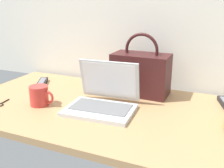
% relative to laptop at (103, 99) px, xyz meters
% --- Properties ---
extents(desk, '(1.60, 0.76, 0.03)m').
position_rel_laptop_xyz_m(desk, '(0.07, 0.02, -0.06)').
color(desk, tan).
rests_on(desk, ground).
extents(laptop, '(0.32, 0.29, 0.21)m').
position_rel_laptop_xyz_m(laptop, '(0.00, 0.00, 0.00)').
color(laptop, silver).
rests_on(laptop, desk).
extents(coffee_mug, '(0.13, 0.09, 0.10)m').
position_rel_laptop_xyz_m(coffee_mug, '(-0.30, -0.09, 0.00)').
color(coffee_mug, red).
rests_on(coffee_mug, desk).
extents(remote_control_near, '(0.12, 0.16, 0.02)m').
position_rel_laptop_xyz_m(remote_control_near, '(-0.50, 0.19, -0.03)').
color(remote_control_near, black).
rests_on(remote_control_near, desk).
extents(handbag, '(0.30, 0.16, 0.33)m').
position_rel_laptop_xyz_m(handbag, '(0.10, 0.26, 0.07)').
color(handbag, '#3F1919').
rests_on(handbag, desk).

